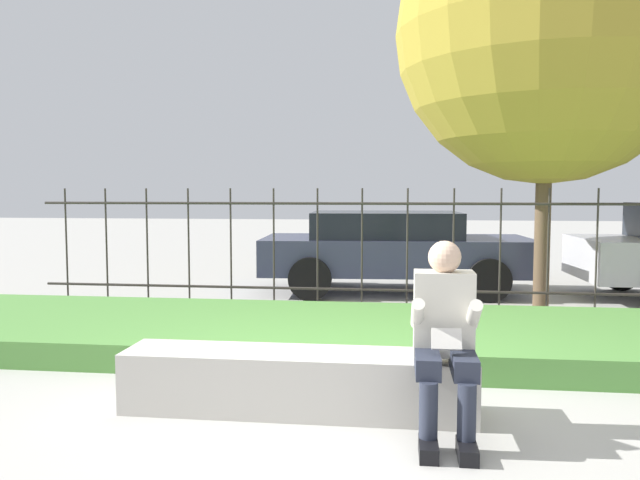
# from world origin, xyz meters

# --- Properties ---
(ground_plane) EXTENTS (60.00, 60.00, 0.00)m
(ground_plane) POSITION_xyz_m (0.00, 0.00, 0.00)
(ground_plane) COLOR #B2AFA8
(stone_bench) EXTENTS (2.44, 0.49, 0.42)m
(stone_bench) POSITION_xyz_m (-0.24, 0.00, 0.19)
(stone_bench) COLOR beige
(stone_bench) RESTS_ON ground_plane
(person_seated_reader) EXTENTS (0.42, 0.73, 1.22)m
(person_seated_reader) POSITION_xyz_m (0.74, -0.27, 0.66)
(person_seated_reader) COLOR black
(person_seated_reader) RESTS_ON ground_plane
(grass_berm) EXTENTS (10.35, 2.31, 0.24)m
(grass_berm) POSITION_xyz_m (0.00, 1.86, 0.12)
(grass_berm) COLOR #569342
(grass_berm) RESTS_ON ground_plane
(iron_fence) EXTENTS (8.35, 0.03, 1.58)m
(iron_fence) POSITION_xyz_m (0.00, 3.51, 0.82)
(iron_fence) COLOR #332D28
(iron_fence) RESTS_ON ground_plane
(car_parked_center) EXTENTS (4.11, 2.02, 1.23)m
(car_parked_center) POSITION_xyz_m (0.37, 5.36, 0.67)
(car_parked_center) COLOR #383D56
(car_parked_center) RESTS_ON ground_plane
(tree_behind_fence) EXTENTS (3.85, 3.85, 5.48)m
(tree_behind_fence) POSITION_xyz_m (2.31, 4.19, 3.55)
(tree_behind_fence) COLOR brown
(tree_behind_fence) RESTS_ON ground_plane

